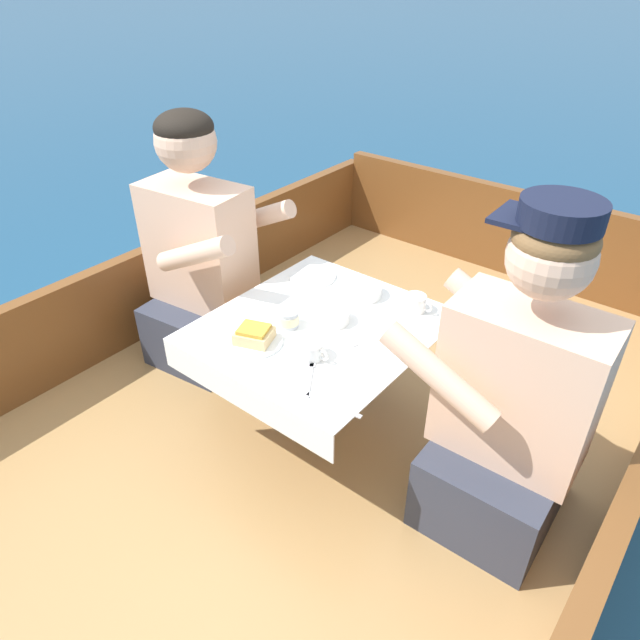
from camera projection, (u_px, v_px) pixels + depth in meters
name	position (u px, v px, depth m)	size (l,w,h in m)	color
ground_plane	(317.00, 490.00, 2.27)	(60.00, 60.00, 0.00)	navy
boat_deck	(317.00, 459.00, 2.17)	(2.01, 3.15, 0.35)	#A87F4C
gunwale_port	(142.00, 294.00, 2.47)	(0.06, 3.15, 0.39)	brown
gunwale_starboard	(612.00, 537.00, 1.46)	(0.06, 3.15, 0.39)	brown
bow_coaming	(503.00, 230.00, 2.95)	(1.89, 0.06, 0.45)	brown
cockpit_table	(320.00, 337.00, 1.87)	(0.68, 0.73, 0.43)	#B2B2B7
person_port	(202.00, 265.00, 2.23)	(0.56, 0.49, 1.00)	#333847
person_starboard	(511.00, 407.00, 1.56)	(0.53, 0.45, 1.00)	#333847
plate_sandwich	(255.00, 342.00, 1.76)	(0.17, 0.17, 0.01)	white
plate_bread	(312.00, 276.00, 2.11)	(0.17, 0.17, 0.01)	white
sandwich	(254.00, 334.00, 1.75)	(0.13, 0.12, 0.05)	#E0BC7F
bowl_port_near	(332.00, 315.00, 1.86)	(0.11, 0.11, 0.04)	white
bowl_starboard_near	(363.00, 290.00, 1.99)	(0.13, 0.13, 0.04)	white
coffee_cup_port	(310.00, 349.00, 1.69)	(0.11, 0.08, 0.05)	white
coffee_cup_starboard	(416.00, 303.00, 1.91)	(0.10, 0.07, 0.06)	white
tin_can	(289.00, 319.00, 1.83)	(0.07, 0.07, 0.05)	silver
utensil_spoon_center	(339.00, 341.00, 1.77)	(0.17, 0.07, 0.01)	silver
utensil_fork_port	(310.00, 374.00, 1.63)	(0.11, 0.15, 0.00)	silver
utensil_knife_port	(334.00, 405.00, 1.52)	(0.17, 0.03, 0.00)	silver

